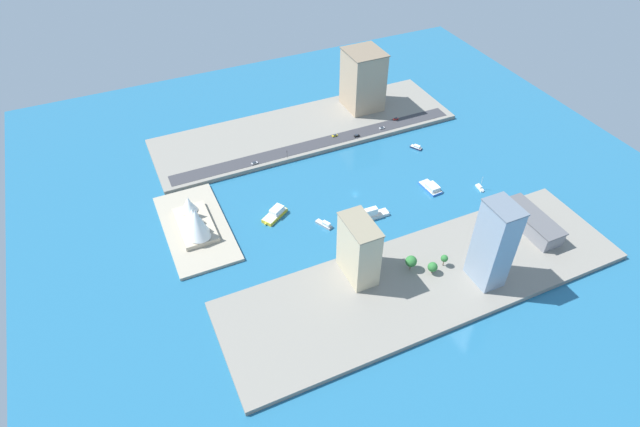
{
  "coord_description": "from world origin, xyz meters",
  "views": [
    {
      "loc": [
        -243.89,
        137.8,
        229.77
      ],
      "look_at": [
        -14.79,
        33.4,
        5.94
      ],
      "focal_mm": 29.41,
      "sensor_mm": 36.0,
      "label": 1
    }
  ],
  "objects_px": {
    "suv_black": "(357,136)",
    "yacht_sleek_gray": "(324,224)",
    "warehouse_low_gray": "(532,222)",
    "sedan_silver": "(255,163)",
    "catamaran_blue": "(431,187)",
    "tower_tall_glass": "(494,244)",
    "opera_landmark": "(195,220)",
    "taxi_yellow_cab": "(335,136)",
    "ferry_yellow_fast": "(275,214)",
    "van_white": "(382,128)",
    "apartment_midrise_tan": "(363,80)",
    "pickup_red": "(396,119)",
    "office_block_beige": "(359,250)",
    "patrol_launch_navy": "(416,147)",
    "ferry_white_commuter": "(373,214)",
    "sailboat_small_white": "(480,188)",
    "traffic_light_waterfront": "(287,153)"
  },
  "relations": [
    {
      "from": "tower_tall_glass",
      "to": "ferry_white_commuter",
      "type": "bearing_deg",
      "value": 22.43
    },
    {
      "from": "catamaran_blue",
      "to": "traffic_light_waterfront",
      "type": "height_order",
      "value": "traffic_light_waterfront"
    },
    {
      "from": "sailboat_small_white",
      "to": "taxi_yellow_cab",
      "type": "distance_m",
      "value": 117.16
    },
    {
      "from": "warehouse_low_gray",
      "to": "tower_tall_glass",
      "type": "height_order",
      "value": "tower_tall_glass"
    },
    {
      "from": "apartment_midrise_tan",
      "to": "warehouse_low_gray",
      "type": "height_order",
      "value": "apartment_midrise_tan"
    },
    {
      "from": "tower_tall_glass",
      "to": "opera_landmark",
      "type": "height_order",
      "value": "tower_tall_glass"
    },
    {
      "from": "taxi_yellow_cab",
      "to": "sedan_silver",
      "type": "distance_m",
      "value": 69.52
    },
    {
      "from": "van_white",
      "to": "suv_black",
      "type": "height_order",
      "value": "suv_black"
    },
    {
      "from": "ferry_yellow_fast",
      "to": "ferry_white_commuter",
      "type": "relative_size",
      "value": 0.89
    },
    {
      "from": "catamaran_blue",
      "to": "office_block_beige",
      "type": "xyz_separation_m",
      "value": [
        -50.39,
        84.38,
        20.77
      ]
    },
    {
      "from": "sailboat_small_white",
      "to": "ferry_yellow_fast",
      "type": "distance_m",
      "value": 143.69
    },
    {
      "from": "suv_black",
      "to": "traffic_light_waterfront",
      "type": "distance_m",
      "value": 60.2
    },
    {
      "from": "catamaran_blue",
      "to": "patrol_launch_navy",
      "type": "xyz_separation_m",
      "value": [
        46.8,
        -17.5,
        -0.6
      ]
    },
    {
      "from": "patrol_launch_navy",
      "to": "suv_black",
      "type": "relative_size",
      "value": 2.27
    },
    {
      "from": "pickup_red",
      "to": "van_white",
      "type": "height_order",
      "value": "pickup_red"
    },
    {
      "from": "ferry_white_commuter",
      "to": "yacht_sleek_gray",
      "type": "bearing_deg",
      "value": 80.22
    },
    {
      "from": "ferry_yellow_fast",
      "to": "pickup_red",
      "type": "height_order",
      "value": "ferry_yellow_fast"
    },
    {
      "from": "ferry_yellow_fast",
      "to": "apartment_midrise_tan",
      "type": "bearing_deg",
      "value": -49.78
    },
    {
      "from": "ferry_white_commuter",
      "to": "taxi_yellow_cab",
      "type": "relative_size",
      "value": 4.99
    },
    {
      "from": "sedan_silver",
      "to": "office_block_beige",
      "type": "bearing_deg",
      "value": -171.45
    },
    {
      "from": "taxi_yellow_cab",
      "to": "ferry_yellow_fast",
      "type": "bearing_deg",
      "value": 131.02
    },
    {
      "from": "catamaran_blue",
      "to": "taxi_yellow_cab",
      "type": "bearing_deg",
      "value": 22.29
    },
    {
      "from": "catamaran_blue",
      "to": "sedan_silver",
      "type": "relative_size",
      "value": 3.93
    },
    {
      "from": "ferry_yellow_fast",
      "to": "warehouse_low_gray",
      "type": "xyz_separation_m",
      "value": [
        -80.69,
        -141.14,
        6.29
      ]
    },
    {
      "from": "catamaran_blue",
      "to": "ferry_yellow_fast",
      "type": "xyz_separation_m",
      "value": [
        18.64,
        108.73,
        0.4
      ]
    },
    {
      "from": "sedan_silver",
      "to": "ferry_yellow_fast",
      "type": "bearing_deg",
      "value": 174.4
    },
    {
      "from": "yacht_sleek_gray",
      "to": "van_white",
      "type": "bearing_deg",
      "value": -47.44
    },
    {
      "from": "catamaran_blue",
      "to": "suv_black",
      "type": "distance_m",
      "value": 78.37
    },
    {
      "from": "warehouse_low_gray",
      "to": "sedan_silver",
      "type": "relative_size",
      "value": 8.96
    },
    {
      "from": "warehouse_low_gray",
      "to": "opera_landmark",
      "type": "bearing_deg",
      "value": 65.63
    },
    {
      "from": "sailboat_small_white",
      "to": "van_white",
      "type": "bearing_deg",
      "value": 16.14
    },
    {
      "from": "office_block_beige",
      "to": "suv_black",
      "type": "bearing_deg",
      "value": -27.41
    },
    {
      "from": "ferry_yellow_fast",
      "to": "opera_landmark",
      "type": "height_order",
      "value": "opera_landmark"
    },
    {
      "from": "ferry_white_commuter",
      "to": "office_block_beige",
      "type": "distance_m",
      "value": 57.09
    },
    {
      "from": "sedan_silver",
      "to": "opera_landmark",
      "type": "relative_size",
      "value": 0.12
    },
    {
      "from": "patrol_launch_navy",
      "to": "warehouse_low_gray",
      "type": "distance_m",
      "value": 110.11
    },
    {
      "from": "suv_black",
      "to": "catamaran_blue",
      "type": "bearing_deg",
      "value": -166.11
    },
    {
      "from": "patrol_launch_navy",
      "to": "pickup_red",
      "type": "xyz_separation_m",
      "value": [
        38.16,
        -4.09,
        2.86
      ]
    },
    {
      "from": "traffic_light_waterfront",
      "to": "catamaran_blue",
      "type": "bearing_deg",
      "value": -132.43
    },
    {
      "from": "office_block_beige",
      "to": "yacht_sleek_gray",
      "type": "bearing_deg",
      "value": -1.38
    },
    {
      "from": "sailboat_small_white",
      "to": "warehouse_low_gray",
      "type": "xyz_separation_m",
      "value": [
        -48.4,
        -1.13,
        7.4
      ]
    },
    {
      "from": "suv_black",
      "to": "yacht_sleek_gray",
      "type": "bearing_deg",
      "value": 140.81
    },
    {
      "from": "apartment_midrise_tan",
      "to": "van_white",
      "type": "relative_size",
      "value": 11.18
    },
    {
      "from": "ferry_yellow_fast",
      "to": "suv_black",
      "type": "relative_size",
      "value": 4.57
    },
    {
      "from": "taxi_yellow_cab",
      "to": "traffic_light_waterfront",
      "type": "relative_size",
      "value": 0.68
    },
    {
      "from": "yacht_sleek_gray",
      "to": "office_block_beige",
      "type": "bearing_deg",
      "value": 178.62
    },
    {
      "from": "sailboat_small_white",
      "to": "ferry_white_commuter",
      "type": "distance_m",
      "value": 82.53
    },
    {
      "from": "tower_tall_glass",
      "to": "traffic_light_waterfront",
      "type": "height_order",
      "value": "tower_tall_glass"
    },
    {
      "from": "patrol_launch_navy",
      "to": "opera_landmark",
      "type": "height_order",
      "value": "opera_landmark"
    },
    {
      "from": "warehouse_low_gray",
      "to": "sedan_silver",
      "type": "height_order",
      "value": "warehouse_low_gray"
    }
  ]
}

